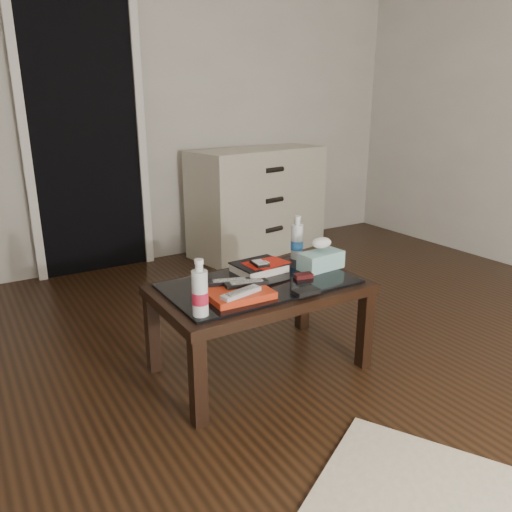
{
  "coord_description": "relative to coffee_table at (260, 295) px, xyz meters",
  "views": [
    {
      "loc": [
        -1.31,
        -1.41,
        1.31
      ],
      "look_at": [
        -0.06,
        0.62,
        0.55
      ],
      "focal_mm": 35.0,
      "sensor_mm": 36.0,
      "label": 1
    }
  ],
  "objects": [
    {
      "name": "magazines",
      "position": [
        -0.18,
        -0.11,
        0.08
      ],
      "size": [
        0.29,
        0.22,
        0.03
      ],
      "primitive_type": "cube",
      "rotation": [
        0.0,
        0.0,
        -0.04
      ],
      "color": "red",
      "rests_on": "coffee_table"
    },
    {
      "name": "flip_phone",
      "position": [
        0.22,
        -0.06,
        0.08
      ],
      "size": [
        0.1,
        0.06,
        0.02
      ],
      "primitive_type": "cube",
      "rotation": [
        0.0,
        0.0,
        -0.2
      ],
      "color": "black",
      "rests_on": "coffee_table"
    },
    {
      "name": "doorway",
      "position": [
        -0.28,
        1.98,
        0.63
      ],
      "size": [
        0.9,
        0.08,
        2.07
      ],
      "color": "black",
      "rests_on": "ground"
    },
    {
      "name": "ipod",
      "position": [
        0.06,
        0.09,
        0.12
      ],
      "size": [
        0.08,
        0.11,
        0.02
      ],
      "primitive_type": "cube",
      "rotation": [
        0.0,
        0.0,
        -0.11
      ],
      "color": "black",
      "rests_on": "dvd_mailers"
    },
    {
      "name": "water_bottle_right",
      "position": [
        0.37,
        0.21,
        0.18
      ],
      "size": [
        0.07,
        0.07,
        0.24
      ],
      "primitive_type": "cylinder",
      "rotation": [
        0.0,
        0.0,
        0.06
      ],
      "color": "white",
      "rests_on": "coffee_table"
    },
    {
      "name": "remote_black_front",
      "position": [
        -0.12,
        -0.07,
        0.11
      ],
      "size": [
        0.21,
        0.09,
        0.02
      ],
      "primitive_type": "cube",
      "rotation": [
        0.0,
        0.0,
        -0.19
      ],
      "color": "black",
      "rests_on": "magazines"
    },
    {
      "name": "remote_black_back",
      "position": [
        -0.17,
        -0.01,
        0.11
      ],
      "size": [
        0.21,
        0.11,
        0.02
      ],
      "primitive_type": "cube",
      "rotation": [
        0.0,
        0.0,
        -0.32
      ],
      "color": "black",
      "rests_on": "magazines"
    },
    {
      "name": "tissue_box",
      "position": [
        0.38,
        0.01,
        0.11
      ],
      "size": [
        0.24,
        0.14,
        0.09
      ],
      "primitive_type": "cube",
      "rotation": [
        0.0,
        0.0,
        0.08
      ],
      "color": "teal",
      "rests_on": "coffee_table"
    },
    {
      "name": "water_bottle_left",
      "position": [
        -0.4,
        -0.19,
        0.18
      ],
      "size": [
        0.07,
        0.07,
        0.24
      ],
      "primitive_type": "cylinder",
      "rotation": [
        0.0,
        0.0,
        -0.02
      ],
      "color": "silver",
      "rests_on": "coffee_table"
    },
    {
      "name": "room_shell",
      "position": [
        0.12,
        -0.49,
        1.22
      ],
      "size": [
        5.0,
        5.0,
        5.0
      ],
      "color": "beige",
      "rests_on": "ground"
    },
    {
      "name": "coffee_table",
      "position": [
        0.0,
        0.0,
        0.0
      ],
      "size": [
        1.0,
        0.6,
        0.46
      ],
      "color": "black",
      "rests_on": "ground"
    },
    {
      "name": "textbook",
      "position": [
        0.08,
        0.13,
        0.09
      ],
      "size": [
        0.26,
        0.21,
        0.05
      ],
      "primitive_type": "cube",
      "rotation": [
        0.0,
        0.0,
        0.06
      ],
      "color": "black",
      "rests_on": "coffee_table"
    },
    {
      "name": "dvd_mailers",
      "position": [
        0.09,
        0.11,
        0.11
      ],
      "size": [
        0.19,
        0.14,
        0.01
      ],
      "primitive_type": "cube",
      "rotation": [
        0.0,
        0.0,
        0.02
      ],
      "color": "#A9150B",
      "rests_on": "textbook"
    },
    {
      "name": "ground",
      "position": [
        0.12,
        -0.49,
        -0.4
      ],
      "size": [
        5.0,
        5.0,
        0.0
      ],
      "primitive_type": "plane",
      "color": "black",
      "rests_on": "ground"
    },
    {
      "name": "wallet",
      "position": [
        0.1,
        -0.23,
        0.07
      ],
      "size": [
        0.12,
        0.07,
        0.02
      ],
      "primitive_type": "cube",
      "rotation": [
        0.0,
        0.0,
        -0.01
      ],
      "color": "black",
      "rests_on": "coffee_table"
    },
    {
      "name": "remote_silver",
      "position": [
        -0.19,
        -0.16,
        0.11
      ],
      "size": [
        0.21,
        0.09,
        0.02
      ],
      "primitive_type": "cube",
      "rotation": [
        0.0,
        0.0,
        0.23
      ],
      "color": "#B3B4B8",
      "rests_on": "magazines"
    },
    {
      "name": "dresser",
      "position": [
        1.07,
        1.74,
        0.05
      ],
      "size": [
        1.27,
        0.69,
        0.9
      ],
      "rotation": [
        0.0,
        0.0,
        0.17
      ],
      "color": "beige",
      "rests_on": "ground"
    }
  ]
}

